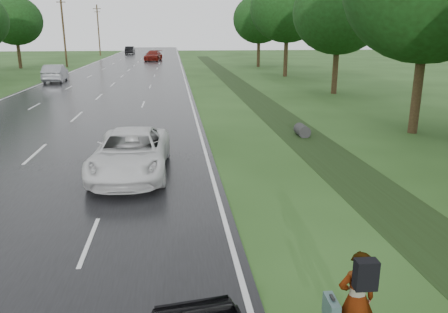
% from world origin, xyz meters
% --- Properties ---
extents(road, '(14.00, 180.00, 0.04)m').
position_xyz_m(road, '(0.00, 45.00, 0.02)').
color(road, black).
rests_on(road, ground).
extents(edge_stripe_east, '(0.12, 180.00, 0.01)m').
position_xyz_m(edge_stripe_east, '(6.75, 45.00, 0.04)').
color(edge_stripe_east, silver).
rests_on(edge_stripe_east, road).
extents(edge_stripe_west, '(0.12, 180.00, 0.01)m').
position_xyz_m(edge_stripe_west, '(-6.75, 45.00, 0.04)').
color(edge_stripe_west, silver).
rests_on(edge_stripe_west, road).
extents(center_line, '(0.12, 180.00, 0.01)m').
position_xyz_m(center_line, '(0.00, 45.00, 0.04)').
color(center_line, silver).
rests_on(center_line, road).
extents(drainage_ditch, '(2.20, 120.00, 0.56)m').
position_xyz_m(drainage_ditch, '(11.50, 18.71, 0.04)').
color(drainage_ditch, black).
rests_on(drainage_ditch, ground).
extents(utility_pole_far, '(1.60, 0.26, 10.00)m').
position_xyz_m(utility_pole_far, '(-9.20, 55.00, 5.20)').
color(utility_pole_far, '#362216').
rests_on(utility_pole_far, ground).
extents(utility_pole_distant, '(1.60, 0.26, 10.00)m').
position_xyz_m(utility_pole_distant, '(-9.20, 85.00, 5.20)').
color(utility_pole_distant, '#362216').
rests_on(utility_pole_distant, ground).
extents(tree_east_c, '(7.00, 7.00, 9.29)m').
position_xyz_m(tree_east_c, '(18.20, 24.00, 6.14)').
color(tree_east_c, '#362216').
rests_on(tree_east_c, ground).
extents(tree_east_d, '(8.00, 8.00, 10.76)m').
position_xyz_m(tree_east_d, '(17.80, 38.00, 7.15)').
color(tree_east_d, '#362216').
rests_on(tree_east_d, ground).
extents(tree_east_f, '(7.20, 7.20, 9.62)m').
position_xyz_m(tree_east_f, '(17.50, 52.00, 6.37)').
color(tree_east_f, '#362216').
rests_on(tree_east_f, ground).
extents(tree_west_f, '(7.00, 7.00, 9.29)m').
position_xyz_m(tree_west_f, '(-14.80, 53.00, 6.14)').
color(tree_west_f, '#362216').
rests_on(tree_west_f, ground).
extents(pedestrian, '(0.72, 0.66, 1.61)m').
position_xyz_m(pedestrian, '(8.18, -4.01, 0.83)').
color(pedestrian, '#A5998C').
rests_on(pedestrian, ground).
extents(white_pickup, '(2.60, 5.36, 1.47)m').
position_xyz_m(white_pickup, '(4.05, 5.00, 0.77)').
color(white_pickup, silver).
rests_on(white_pickup, road).
extents(silver_sedan, '(2.11, 5.11, 1.65)m').
position_xyz_m(silver_sedan, '(-5.80, 34.99, 0.86)').
color(silver_sedan, gray).
rests_on(silver_sedan, road).
extents(far_car_red, '(3.22, 6.13, 1.69)m').
position_xyz_m(far_car_red, '(2.34, 66.94, 0.89)').
color(far_car_red, '#65110B').
rests_on(far_car_red, road).
extents(far_car_dark, '(1.83, 5.08, 1.67)m').
position_xyz_m(far_car_dark, '(-3.64, 90.64, 0.87)').
color(far_car_dark, black).
rests_on(far_car_dark, road).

